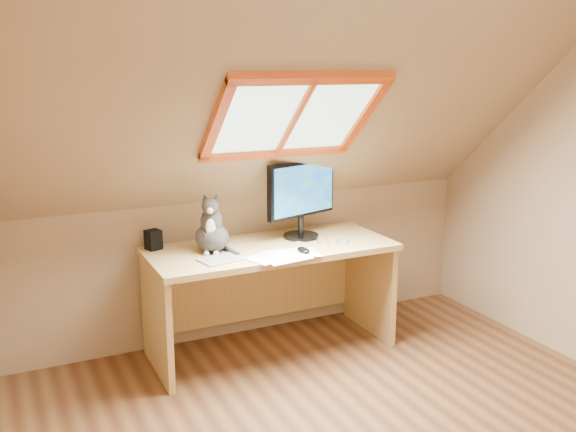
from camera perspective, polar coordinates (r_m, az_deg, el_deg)
room_shell at (r=2.87m, az=10.51°, el=3.18°), size 3.52×3.52×2.41m
desk at (r=4.40m, az=-1.92°, el=-5.25°), size 1.63×0.72×0.75m
monitor at (r=4.39m, az=1.21°, el=1.94°), size 0.57×0.25×0.54m
cat at (r=4.13m, az=-6.80°, el=-1.29°), size 0.29×0.32×0.39m
desk_speaker at (r=4.26m, az=-11.88°, el=-2.08°), size 0.11×0.11×0.13m
graphics_tablet at (r=3.98m, az=-5.92°, el=-3.84°), size 0.29×0.23×0.01m
mouse at (r=4.10m, az=1.38°, el=-3.06°), size 0.07×0.12×0.04m
papers at (r=4.04m, az=-0.38°, el=-3.57°), size 0.35×0.30×0.01m
cables at (r=4.31m, az=3.03°, el=-2.47°), size 0.51×0.26×0.01m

